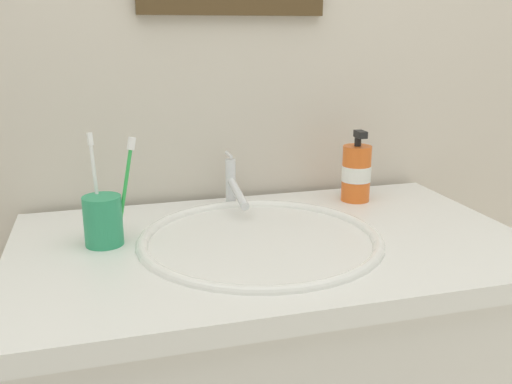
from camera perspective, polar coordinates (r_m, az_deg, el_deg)
The scene contains 7 objects.
tiled_wall_back at distance 1.37m, azimuth -2.61°, elevation 11.28°, with size 2.20×0.04×2.40m, color beige.
sink_basin at distance 1.12m, azimuth 0.42°, elevation -6.92°, with size 0.48×0.48×0.12m.
faucet at distance 1.29m, azimuth -2.31°, elevation 0.69°, with size 0.02×0.18×0.12m.
toothbrush_cup at distance 1.11m, azimuth -15.23°, elevation -2.82°, with size 0.07×0.07×0.10m, color #2D9966.
toothbrush_green at distance 1.10m, azimuth -13.06°, elevation 0.89°, with size 0.05×0.03×0.20m.
toothbrush_white at distance 1.11m, azimuth -15.99°, elevation 1.14°, with size 0.02×0.04×0.21m.
soap_dispenser at distance 1.36m, azimuth 10.13°, elevation 1.95°, with size 0.07×0.07×0.17m.
Camera 1 is at (-0.31, -0.99, 1.32)m, focal length 39.47 mm.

